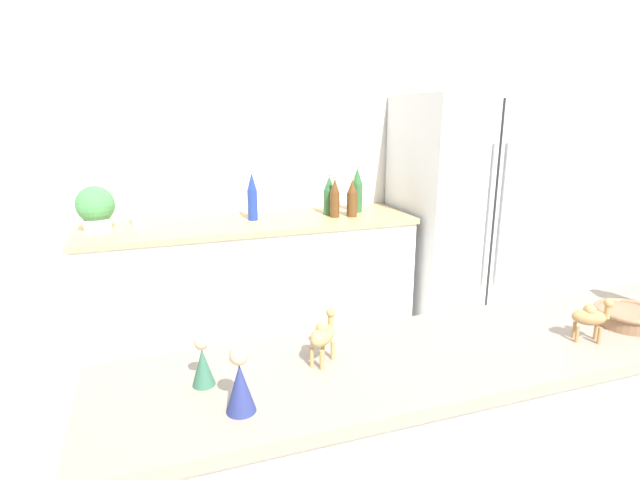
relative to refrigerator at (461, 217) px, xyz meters
The scene contains 15 objects.
wall_back 1.41m from the refrigerator, 162.05° to the left, with size 8.00×0.06×2.55m.
back_counter 1.59m from the refrigerator, behind, with size 2.12×0.63×0.93m.
refrigerator is the anchor object (origin of this frame).
potted_plant 2.45m from the refrigerator, behind, with size 0.22×0.22×0.27m.
paper_towel_roll 2.22m from the refrigerator, behind, with size 0.10×0.10×0.24m.
back_bottle_0 0.89m from the refrigerator, behind, with size 0.07×0.07×0.26m.
back_bottle_1 0.81m from the refrigerator, behind, with size 0.08×0.08×0.32m.
back_bottle_2 1.54m from the refrigerator, behind, with size 0.06×0.06×0.32m.
back_bottle_3 1.02m from the refrigerator, behind, with size 0.08×0.08×0.27m.
back_bottle_4 1.00m from the refrigerator, behind, with size 0.06×0.06×0.27m.
fruit_bowl 2.17m from the refrigerator, 111.60° to the right, with size 0.19×0.19×0.05m.
camel_figurine 2.30m from the refrigerator, 115.92° to the right, with size 0.10×0.08×0.13m.
camel_figurine_second 2.61m from the refrigerator, 132.30° to the right, with size 0.10×0.10×0.14m.
wise_man_figurine_crimson 2.88m from the refrigerator, 133.91° to the right, with size 0.07×0.07×0.16m.
wise_man_figurine_purple 2.83m from the refrigerator, 136.77° to the right, with size 0.05×0.05×0.13m.
Camera 1 is at (-0.87, -0.72, 1.64)m, focal length 28.00 mm.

